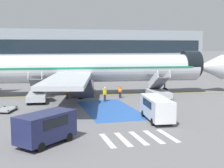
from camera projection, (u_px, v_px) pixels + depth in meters
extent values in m
plane|color=slate|center=(97.00, 94.00, 43.98)|extent=(600.00, 600.00, 0.00)
cube|color=gold|center=(91.00, 95.00, 43.48)|extent=(74.27, 8.56, 0.01)
cube|color=#2856A8|center=(109.00, 109.00, 33.79)|extent=(5.40, 11.71, 0.01)
cube|color=silver|center=(107.00, 140.00, 22.59)|extent=(0.44, 3.60, 0.01)
cube|color=silver|center=(123.00, 139.00, 22.90)|extent=(0.44, 3.60, 0.01)
cube|color=silver|center=(138.00, 138.00, 23.22)|extent=(0.44, 3.60, 0.01)
cube|color=silver|center=(153.00, 137.00, 23.53)|extent=(0.44, 3.60, 0.01)
cube|color=silver|center=(168.00, 135.00, 23.85)|extent=(0.44, 3.60, 0.01)
cylinder|color=#B7BCC4|center=(90.00, 68.00, 43.03)|extent=(30.95, 7.17, 3.75)
cone|color=#B7BCC4|center=(209.00, 67.00, 45.71)|extent=(4.51, 4.12, 3.68)
cylinder|color=black|center=(191.00, 64.00, 45.22)|extent=(2.66, 4.02, 3.79)
cube|color=#197A4C|center=(90.00, 67.00, 43.01)|extent=(28.51, 6.97, 0.24)
cube|color=#B7BCC4|center=(67.00, 68.00, 50.73)|extent=(4.93, 15.92, 0.44)
cylinder|color=#38383D|center=(76.00, 77.00, 49.80)|extent=(2.97, 2.41, 2.12)
cube|color=#B7BCC4|center=(69.00, 79.00, 34.50)|extent=(8.30, 16.43, 0.44)
cylinder|color=#38383D|center=(81.00, 89.00, 36.20)|extent=(2.97, 2.41, 2.12)
cylinder|color=#38383D|center=(165.00, 80.00, 44.91)|extent=(0.20, 0.20, 2.92)
cylinder|color=black|center=(165.00, 90.00, 45.09)|extent=(0.87, 0.37, 0.84)
cylinder|color=#38383D|center=(78.00, 80.00, 45.93)|extent=(0.24, 0.24, 2.60)
cylinder|color=black|center=(78.00, 88.00, 46.09)|extent=(1.16, 0.72, 1.10)
cylinder|color=#38383D|center=(80.00, 85.00, 40.10)|extent=(0.24, 0.24, 2.60)
cylinder|color=black|center=(80.00, 95.00, 40.26)|extent=(1.16, 0.72, 1.10)
cube|color=#ADB2BA|center=(159.00, 93.00, 40.31)|extent=(2.72, 5.02, 0.70)
cylinder|color=black|center=(148.00, 94.00, 41.85)|extent=(0.30, 0.72, 0.70)
cylinder|color=black|center=(161.00, 94.00, 42.14)|extent=(0.30, 0.72, 0.70)
cylinder|color=black|center=(155.00, 98.00, 38.56)|extent=(0.30, 0.72, 0.70)
cylinder|color=black|center=(170.00, 98.00, 38.85)|extent=(0.30, 0.72, 0.70)
cube|color=#4C4C51|center=(159.00, 83.00, 40.15)|extent=(1.89, 4.28, 2.05)
cube|color=#4C4C51|center=(154.00, 74.00, 42.27)|extent=(1.76, 1.28, 0.12)
cube|color=silver|center=(153.00, 80.00, 39.97)|extent=(0.56, 4.46, 2.77)
cube|color=silver|center=(165.00, 80.00, 40.21)|extent=(0.56, 4.46, 2.77)
cube|color=#ADB2BA|center=(37.00, 96.00, 37.95)|extent=(2.72, 5.02, 0.70)
cylinder|color=black|center=(31.00, 97.00, 39.49)|extent=(0.30, 0.72, 0.70)
cylinder|color=black|center=(46.00, 97.00, 39.78)|extent=(0.30, 0.72, 0.70)
cylinder|color=black|center=(28.00, 102.00, 36.20)|extent=(0.30, 0.72, 0.70)
cylinder|color=black|center=(44.00, 101.00, 36.49)|extent=(0.30, 0.72, 0.70)
cube|color=#4C4C51|center=(37.00, 86.00, 37.79)|extent=(1.89, 4.28, 2.10)
cube|color=#4C4C51|center=(38.00, 76.00, 39.90)|extent=(1.76, 1.28, 0.12)
cube|color=silver|center=(30.00, 82.00, 37.61)|extent=(0.56, 4.47, 2.81)
cube|color=silver|center=(43.00, 82.00, 37.85)|extent=(0.56, 4.47, 2.81)
cube|color=#38383D|center=(33.00, 77.00, 61.57)|extent=(3.02, 8.96, 0.60)
cube|color=silver|center=(31.00, 72.00, 65.57)|extent=(2.49, 2.10, 1.60)
cube|color=black|center=(31.00, 70.00, 66.45)|extent=(2.00, 0.16, 0.70)
cylinder|color=#B7BCC4|center=(33.00, 69.00, 61.01)|extent=(2.86, 6.22, 2.50)
cylinder|color=gold|center=(33.00, 69.00, 61.01)|extent=(2.57, 0.50, 2.55)
cylinder|color=black|center=(26.00, 76.00, 64.92)|extent=(0.34, 0.97, 0.96)
cylinder|color=black|center=(37.00, 76.00, 65.68)|extent=(0.34, 0.97, 0.96)
cylinder|color=black|center=(27.00, 79.00, 60.77)|extent=(0.34, 0.97, 0.96)
cylinder|color=black|center=(40.00, 78.00, 61.53)|extent=(0.34, 0.97, 0.96)
cylinder|color=black|center=(28.00, 80.00, 58.46)|extent=(0.34, 0.97, 0.96)
cylinder|color=black|center=(41.00, 79.00, 59.22)|extent=(0.34, 0.97, 0.96)
cube|color=#1E234C|center=(46.00, 126.00, 21.62)|extent=(4.57, 4.33, 1.90)
cube|color=black|center=(46.00, 121.00, 21.57)|extent=(3.11, 3.07, 0.68)
cylinder|color=black|center=(41.00, 147.00, 20.13)|extent=(0.61, 0.57, 0.64)
cylinder|color=black|center=(22.00, 142.00, 21.12)|extent=(0.61, 0.57, 0.64)
cylinder|color=black|center=(69.00, 137.00, 22.35)|extent=(0.61, 0.57, 0.64)
cylinder|color=black|center=(51.00, 133.00, 23.35)|extent=(0.61, 0.57, 0.64)
cube|color=silver|center=(157.00, 107.00, 28.50)|extent=(2.50, 5.70, 1.82)
cube|color=black|center=(157.00, 103.00, 28.46)|extent=(2.21, 3.24, 0.65)
cylinder|color=black|center=(143.00, 113.00, 30.18)|extent=(0.28, 0.66, 0.64)
cylinder|color=black|center=(160.00, 113.00, 30.41)|extent=(0.28, 0.66, 0.64)
cylinder|color=black|center=(153.00, 122.00, 26.82)|extent=(0.28, 0.66, 0.64)
cylinder|color=black|center=(171.00, 121.00, 27.05)|extent=(0.28, 0.66, 0.64)
cube|color=gray|center=(6.00, 109.00, 32.43)|extent=(2.32, 2.96, 0.12)
cylinder|color=black|center=(5.00, 108.00, 33.52)|extent=(0.23, 0.41, 0.40)
cylinder|color=black|center=(16.00, 108.00, 33.41)|extent=(0.23, 0.41, 0.40)
cylinder|color=black|center=(8.00, 112.00, 31.35)|extent=(0.23, 0.41, 0.40)
cylinder|color=gray|center=(5.00, 104.00, 33.64)|extent=(0.05, 0.05, 0.55)
cylinder|color=gray|center=(17.00, 104.00, 33.51)|extent=(0.05, 0.05, 0.55)
cylinder|color=gray|center=(8.00, 109.00, 31.14)|extent=(0.05, 0.05, 0.55)
cylinder|color=#191E38|center=(121.00, 95.00, 40.82)|extent=(0.14, 0.14, 0.82)
cylinder|color=#191E38|center=(119.00, 95.00, 40.87)|extent=(0.14, 0.14, 0.82)
cube|color=orange|center=(120.00, 89.00, 40.76)|extent=(0.47, 0.41, 0.65)
cube|color=silver|center=(120.00, 89.00, 40.76)|extent=(0.49, 0.42, 0.06)
sphere|color=#9E704C|center=(120.00, 86.00, 40.70)|extent=(0.22, 0.22, 0.22)
cylinder|color=#2D2D33|center=(68.00, 96.00, 40.08)|extent=(0.14, 0.14, 0.84)
cylinder|color=#2D2D33|center=(67.00, 96.00, 40.10)|extent=(0.14, 0.14, 0.84)
cube|color=orange|center=(67.00, 90.00, 40.00)|extent=(0.47, 0.35, 0.66)
cube|color=silver|center=(67.00, 90.00, 40.00)|extent=(0.48, 0.37, 0.06)
sphere|color=tan|center=(67.00, 87.00, 39.94)|extent=(0.23, 0.23, 0.23)
cylinder|color=#2D2D33|center=(105.00, 98.00, 38.28)|extent=(0.14, 0.14, 0.88)
cylinder|color=#2D2D33|center=(104.00, 98.00, 38.37)|extent=(0.14, 0.14, 0.88)
cube|color=yellow|center=(105.00, 92.00, 38.23)|extent=(0.44, 0.46, 0.70)
cube|color=silver|center=(105.00, 92.00, 38.23)|extent=(0.46, 0.48, 0.06)
sphere|color=beige|center=(105.00, 88.00, 38.17)|extent=(0.24, 0.24, 0.24)
cube|color=#89939E|center=(84.00, 48.00, 104.25)|extent=(81.93, 12.00, 11.96)
cube|color=#19232D|center=(88.00, 47.00, 98.39)|extent=(78.66, 0.10, 4.19)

